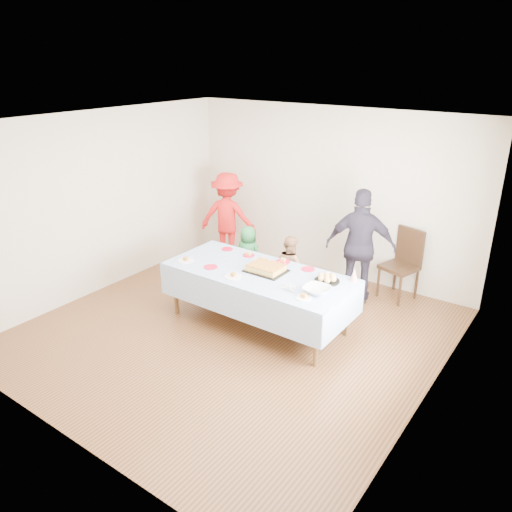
# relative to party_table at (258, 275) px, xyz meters

# --- Properties ---
(ground) EXTENTS (5.00, 5.00, 0.00)m
(ground) POSITION_rel_party_table_xyz_m (-0.14, -0.34, -0.72)
(ground) COLOR #4D2E16
(ground) RESTS_ON ground
(room_walls) EXTENTS (5.04, 5.04, 2.72)m
(room_walls) POSITION_rel_party_table_xyz_m (-0.08, -0.33, 1.05)
(room_walls) COLOR beige
(room_walls) RESTS_ON ground
(party_table) EXTENTS (2.50, 1.10, 0.78)m
(party_table) POSITION_rel_party_table_xyz_m (0.00, 0.00, 0.00)
(party_table) COLOR brown
(party_table) RESTS_ON ground
(birthday_cake) EXTENTS (0.51, 0.39, 0.09)m
(birthday_cake) POSITION_rel_party_table_xyz_m (0.08, 0.06, 0.10)
(birthday_cake) COLOR black
(birthday_cake) RESTS_ON party_table
(rolls_tray) EXTENTS (0.32, 0.32, 0.10)m
(rolls_tray) POSITION_rel_party_table_xyz_m (0.88, 0.25, 0.10)
(rolls_tray) COLOR black
(rolls_tray) RESTS_ON party_table
(punch_bowl) EXTENTS (0.32, 0.32, 0.08)m
(punch_bowl) POSITION_rel_party_table_xyz_m (0.93, -0.11, 0.09)
(punch_bowl) COLOR silver
(punch_bowl) RESTS_ON party_table
(party_hat) EXTENTS (0.10, 0.10, 0.17)m
(party_hat) POSITION_rel_party_table_xyz_m (1.14, 0.46, 0.14)
(party_hat) COLOR silver
(party_hat) RESTS_ON party_table
(fork_pile) EXTENTS (0.24, 0.18, 0.07)m
(fork_pile) POSITION_rel_party_table_xyz_m (0.60, -0.22, 0.09)
(fork_pile) COLOR white
(fork_pile) RESTS_ON party_table
(plate_red_far_a) EXTENTS (0.16, 0.16, 0.01)m
(plate_red_far_a) POSITION_rel_party_table_xyz_m (-0.83, 0.38, 0.06)
(plate_red_far_a) COLOR red
(plate_red_far_a) RESTS_ON party_table
(plate_red_far_b) EXTENTS (0.17, 0.17, 0.01)m
(plate_red_far_b) POSITION_rel_party_table_xyz_m (-0.43, 0.37, 0.06)
(plate_red_far_b) COLOR red
(plate_red_far_b) RESTS_ON party_table
(plate_red_far_c) EXTENTS (0.20, 0.20, 0.01)m
(plate_red_far_c) POSITION_rel_party_table_xyz_m (0.09, 0.45, 0.06)
(plate_red_far_c) COLOR red
(plate_red_far_c) RESTS_ON party_table
(plate_red_far_d) EXTENTS (0.18, 0.18, 0.01)m
(plate_red_far_d) POSITION_rel_party_table_xyz_m (0.50, 0.43, 0.06)
(plate_red_far_d) COLOR red
(plate_red_far_d) RESTS_ON party_table
(plate_red_near) EXTENTS (0.18, 0.18, 0.01)m
(plate_red_near) POSITION_rel_party_table_xyz_m (-0.60, -0.26, 0.06)
(plate_red_near) COLOR red
(plate_red_near) RESTS_ON party_table
(plate_white_left) EXTENTS (0.23, 0.23, 0.01)m
(plate_white_left) POSITION_rel_party_table_xyz_m (-1.02, -0.29, 0.06)
(plate_white_left) COLOR white
(plate_white_left) RESTS_ON party_table
(plate_white_mid) EXTENTS (0.23, 0.23, 0.01)m
(plate_white_mid) POSITION_rel_party_table_xyz_m (-0.16, -0.33, 0.06)
(plate_white_mid) COLOR white
(plate_white_mid) RESTS_ON party_table
(plate_white_right) EXTENTS (0.20, 0.20, 0.01)m
(plate_white_right) POSITION_rel_party_table_xyz_m (0.87, -0.32, 0.06)
(plate_white_right) COLOR white
(plate_white_right) RESTS_ON party_table
(dining_chair) EXTENTS (0.57, 0.57, 1.06)m
(dining_chair) POSITION_rel_party_table_xyz_m (1.26, 1.95, -0.14)
(dining_chair) COLOR black
(dining_chair) RESTS_ON ground
(toddler_left) EXTENTS (0.30, 0.23, 0.75)m
(toddler_left) POSITION_rel_party_table_xyz_m (-1.03, 1.10, -0.35)
(toddler_left) COLOR red
(toddler_left) RESTS_ON ground
(toddler_mid) EXTENTS (0.48, 0.34, 0.94)m
(toddler_mid) POSITION_rel_party_table_xyz_m (-0.91, 1.00, -0.25)
(toddler_mid) COLOR #27773C
(toddler_mid) RESTS_ON ground
(toddler_right) EXTENTS (0.58, 0.53, 0.97)m
(toddler_right) POSITION_rel_party_table_xyz_m (-0.10, 0.96, -0.24)
(toddler_right) COLOR #B47A54
(toddler_right) RESTS_ON ground
(adult_left) EXTENTS (1.14, 0.88, 1.56)m
(adult_left) POSITION_rel_party_table_xyz_m (-1.80, 1.62, 0.05)
(adult_left) COLOR red
(adult_left) RESTS_ON ground
(adult_right) EXTENTS (1.08, 0.71, 1.70)m
(adult_right) POSITION_rel_party_table_xyz_m (0.78, 1.44, 0.13)
(adult_right) COLOR #2B2533
(adult_right) RESTS_ON ground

